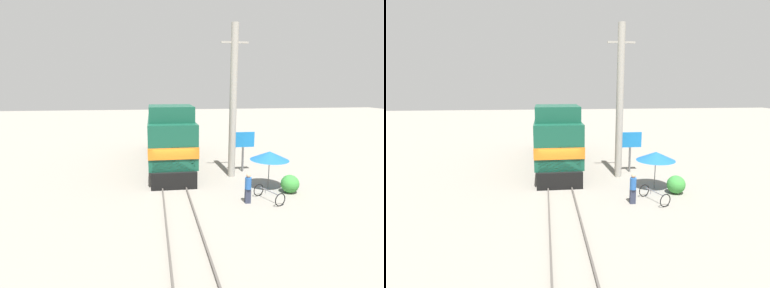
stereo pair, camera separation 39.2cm
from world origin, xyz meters
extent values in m
plane|color=gray|center=(0.00, 0.00, 0.00)|extent=(120.00, 120.00, 0.00)
cube|color=#4C4742|center=(-0.72, 0.00, 0.07)|extent=(0.08, 39.32, 0.15)
cube|color=#4C4742|center=(0.72, 0.00, 0.07)|extent=(0.08, 39.32, 0.15)
cube|color=black|center=(0.00, 5.67, 0.53)|extent=(2.81, 13.35, 1.06)
cube|color=#144C38|center=(0.00, 5.67, 2.48)|extent=(3.05, 12.82, 2.83)
cube|color=orange|center=(0.00, 5.67, 2.20)|extent=(3.09, 12.95, 0.70)
cube|color=orange|center=(0.00, 0.20, 1.84)|extent=(2.59, 1.87, 1.56)
cube|color=#144C38|center=(0.00, 1.67, 4.40)|extent=(2.87, 2.94, 1.01)
cylinder|color=#9E998E|center=(4.15, 1.35, 5.07)|extent=(0.48, 0.48, 10.14)
cube|color=#9E998E|center=(4.15, 1.35, 8.92)|extent=(1.80, 0.12, 0.12)
cylinder|color=#4C4C4C|center=(5.78, -1.30, 1.08)|extent=(0.05, 0.05, 2.17)
cone|color=#1959B2|center=(5.78, -1.30, 2.03)|extent=(2.34, 2.34, 0.53)
cube|color=#595959|center=(5.25, 2.36, 0.91)|extent=(0.12, 0.12, 1.83)
cube|color=#1972BF|center=(5.25, 2.36, 2.38)|extent=(1.63, 0.08, 1.10)
sphere|color=#388C38|center=(6.71, -2.28, 0.53)|extent=(1.06, 1.06, 1.06)
cube|color=#2D3347|center=(3.75, -3.51, 0.40)|extent=(0.30, 0.20, 0.80)
cylinder|color=#2659A5|center=(3.75, -3.51, 1.11)|extent=(0.34, 0.34, 0.63)
sphere|color=tan|center=(3.75, -3.51, 1.54)|extent=(0.23, 0.23, 0.23)
torus|color=black|center=(4.69, -2.58, 0.36)|extent=(0.68, 0.30, 0.71)
torus|color=black|center=(5.30, -4.15, 0.36)|extent=(0.68, 0.30, 0.71)
cube|color=slate|center=(4.99, -3.37, 0.56)|extent=(0.55, 1.35, 0.04)
cylinder|color=slate|center=(4.89, -3.09, 0.48)|extent=(0.04, 0.04, 0.30)
camera|label=1|loc=(-1.22, -18.16, 6.24)|focal=28.00mm
camera|label=2|loc=(-0.83, -18.20, 6.24)|focal=28.00mm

